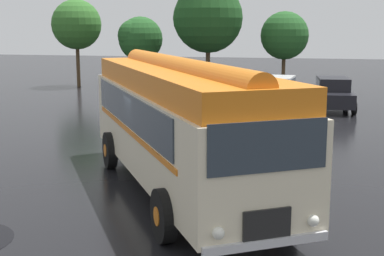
{
  "coord_description": "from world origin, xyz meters",
  "views": [
    {
      "loc": [
        3.51,
        -13.41,
        4.25
      ],
      "look_at": [
        0.26,
        1.12,
        1.4
      ],
      "focal_mm": 50.0,
      "sensor_mm": 36.0,
      "label": 1
    }
  ],
  "objects": [
    {
      "name": "car_mid_right",
      "position": [
        4.61,
        14.69,
        0.85
      ],
      "size": [
        2.23,
        4.33,
        1.66
      ],
      "color": "black",
      "rests_on": "ground"
    },
    {
      "name": "vintage_bus",
      "position": [
        0.26,
        -0.39,
        1.89
      ],
      "size": [
        7.34,
        9.89,
        3.49
      ],
      "color": "beige",
      "rests_on": "ground"
    },
    {
      "name": "tree_far_left",
      "position": [
        -12.64,
        21.9,
        4.35
      ],
      "size": [
        3.47,
        3.47,
        6.09
      ],
      "color": "#4C3823",
      "rests_on": "ground"
    },
    {
      "name": "ground_plane",
      "position": [
        0.0,
        0.0,
        0.0
      ],
      "size": [
        120.0,
        120.0,
        0.0
      ],
      "primitive_type": "plane",
      "color": "black"
    },
    {
      "name": "tree_centre",
      "position": [
        -3.37,
        21.39,
        4.75
      ],
      "size": [
        4.54,
        4.53,
        7.03
      ],
      "color": "#4C3823",
      "rests_on": "ground"
    },
    {
      "name": "tree_right_of_centre",
      "position": [
        1.78,
        22.71,
        3.63
      ],
      "size": [
        3.16,
        3.16,
        5.21
      ],
      "color": "#4C3823",
      "rests_on": "ground"
    },
    {
      "name": "car_near_left",
      "position": [
        -1.0,
        14.46,
        0.85
      ],
      "size": [
        2.32,
        4.37,
        1.66
      ],
      "color": "maroon",
      "rests_on": "ground"
    },
    {
      "name": "tree_left_of_centre",
      "position": [
        -8.11,
        21.84,
        3.44
      ],
      "size": [
        3.03,
        3.03,
        4.9
      ],
      "color": "#4C3823",
      "rests_on": "ground"
    },
    {
      "name": "car_mid_left",
      "position": [
        1.82,
        14.63,
        0.85
      ],
      "size": [
        2.31,
        4.36,
        1.66
      ],
      "color": "silver",
      "rests_on": "ground"
    }
  ]
}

